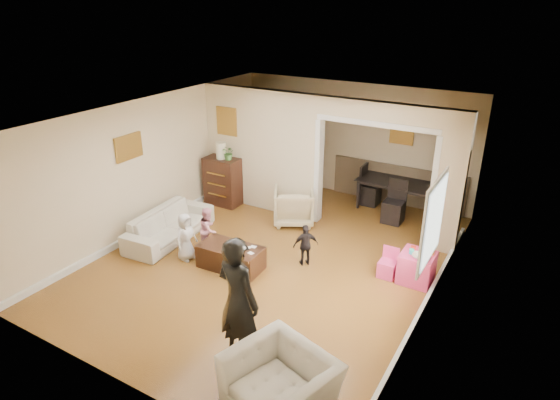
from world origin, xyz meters
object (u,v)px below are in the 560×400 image
Objects in this scene: child_kneel_a at (186,237)px; coffee_cup at (233,247)px; armchair_front at (281,386)px; armchair_back at (294,206)px; adult_person at (238,301)px; cyan_cup at (412,251)px; play_table at (417,267)px; coffee_table at (231,257)px; table_lamp at (221,150)px; sofa at (169,225)px; child_toddler at (306,245)px; child_kneel_b at (209,229)px; dining_table at (403,196)px; dresser at (223,181)px.

coffee_cup is at bearing -77.12° from child_kneel_a.
armchair_back is at bearing 133.81° from armchair_front.
cyan_cup is at bearing -103.59° from adult_person.
coffee_table is at bearing -157.36° from play_table.
armchair_front is 13.88× the size of cyan_cup.
child_kneel_a is at bearing -68.40° from table_lamp.
armchair_back reaches higher than sofa.
adult_person is at bearing 54.96° from child_toddler.
sofa is 1.67m from coffee_table.
armchair_front reaches higher than coffee_table.
cyan_cup is at bearing 22.50° from coffee_table.
armchair_back is at bearing -15.07° from child_kneel_a.
dining_table is at bearing -58.77° from child_kneel_b.
dining_table is at bearing -82.74° from adult_person.
child_kneel_a reaches higher than child_kneel_b.
child_toddler reaches higher than armchair_back.
armchair_front is (3.94, -2.52, 0.08)m from sofa.
play_table is at bearing 24.25° from coffee_cup.
table_lamp is 4.50× the size of cyan_cup.
dresser is at bearing 168.21° from play_table.
child_kneel_b is at bearing -93.24° from sofa.
adult_person reaches higher than child_kneel_b.
adult_person is (-1.35, -2.89, 0.33)m from cyan_cup.
armchair_back is at bearing 88.35° from coffee_table.
dining_table is at bearing 111.09° from armchair_front.
child_kneel_b is 1.81m from child_toddler.
table_lamp reaches higher than child_kneel_b.
armchair_front is 3.21m from coffee_table.
cyan_cup is (-0.10, -0.05, 0.29)m from play_table.
coffee_table is 3.10m from play_table.
sofa is 4.68m from armchair_front.
cyan_cup is at bearing -12.64° from dresser.
child_toddler is at bearing -167.07° from cyan_cup.
cyan_cup is (4.40, 0.86, 0.26)m from sofa.
adult_person is (-0.42, -5.56, 0.53)m from dining_table.
dining_table is 4.78m from child_kneel_a.
table_lamp is at bearing 167.36° from cyan_cup.
sofa is at bearing -168.97° from cyan_cup.
dining_table is (1.82, 3.82, 0.13)m from coffee_table.
armchair_back is at bearing 91.03° from coffee_cup.
coffee_table is (1.65, -0.28, -0.08)m from sofa.
child_toddler is at bearing -70.38° from adult_person.
child_toddler reaches higher than cyan_cup.
coffee_cup is (1.75, -0.33, 0.17)m from sofa.
adult_person is 2.80m from child_kneel_a.
coffee_table is 0.63× the size of adult_person.
child_kneel_b is at bearing -122.98° from dining_table.
child_toddler is at bearing -84.43° from sofa.
child_kneel_a reaches higher than armchair_front.
dining_table is 2.55× the size of child_toddler.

